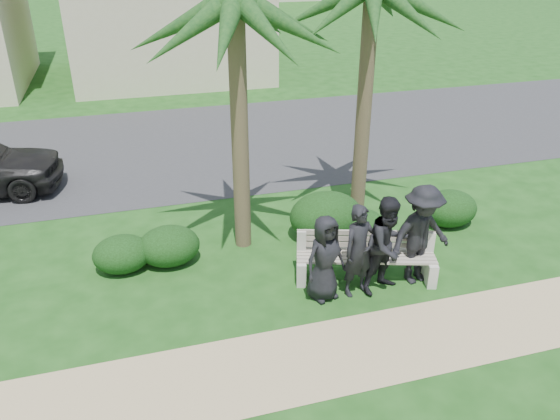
# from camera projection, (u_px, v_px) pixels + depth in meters

# --- Properties ---
(ground) EXTENTS (160.00, 160.00, 0.00)m
(ground) POSITION_uv_depth(u_px,v_px,m) (335.00, 282.00, 9.84)
(ground) COLOR #184614
(ground) RESTS_ON ground
(footpath) EXTENTS (30.00, 1.60, 0.01)m
(footpath) POSITION_uv_depth(u_px,v_px,m) (378.00, 346.00, 8.29)
(footpath) COLOR tan
(footpath) RESTS_ON ground
(asphalt_street) EXTENTS (160.00, 8.00, 0.01)m
(asphalt_street) POSITION_uv_depth(u_px,v_px,m) (239.00, 140.00, 16.71)
(asphalt_street) COLOR #2D2D30
(asphalt_street) RESTS_ON ground
(park_bench) EXTENTS (2.63, 1.28, 0.86)m
(park_bench) POSITION_uv_depth(u_px,v_px,m) (365.00, 260.00, 9.77)
(park_bench) COLOR #AA9E8E
(park_bench) RESTS_ON ground
(man_a) EXTENTS (0.86, 0.69, 1.54)m
(man_a) POSITION_uv_depth(u_px,v_px,m) (325.00, 258.00, 9.11)
(man_a) COLOR black
(man_a) RESTS_ON ground
(man_b) EXTENTS (0.69, 0.53, 1.68)m
(man_b) POSITION_uv_depth(u_px,v_px,m) (359.00, 251.00, 9.19)
(man_b) COLOR black
(man_b) RESTS_ON ground
(man_c) EXTENTS (1.03, 0.92, 1.77)m
(man_c) POSITION_uv_depth(u_px,v_px,m) (388.00, 245.00, 9.28)
(man_c) COLOR black
(man_c) RESTS_ON ground
(man_d) EXTENTS (1.31, 0.89, 1.87)m
(man_d) POSITION_uv_depth(u_px,v_px,m) (421.00, 235.00, 9.49)
(man_d) COLOR black
(man_d) RESTS_ON ground
(hedge_a) EXTENTS (1.07, 0.88, 0.70)m
(hedge_a) POSITION_uv_depth(u_px,v_px,m) (122.00, 253.00, 10.07)
(hedge_a) COLOR black
(hedge_a) RESTS_ON ground
(hedge_b) EXTENTS (1.16, 0.96, 0.76)m
(hedge_b) POSITION_uv_depth(u_px,v_px,m) (169.00, 245.00, 10.28)
(hedge_b) COLOR black
(hedge_b) RESTS_ON ground
(hedge_d) EXTENTS (1.52, 1.25, 0.99)m
(hedge_d) POSITION_uv_depth(u_px,v_px,m) (326.00, 215.00, 11.15)
(hedge_d) COLOR black
(hedge_d) RESTS_ON ground
(hedge_e) EXTENTS (1.03, 0.85, 0.67)m
(hedge_e) POSITION_uv_depth(u_px,v_px,m) (361.00, 225.00, 11.10)
(hedge_e) COLOR black
(hedge_e) RESTS_ON ground
(hedge_f) EXTENTS (1.20, 0.99, 0.78)m
(hedge_f) POSITION_uv_depth(u_px,v_px,m) (450.00, 207.00, 11.68)
(hedge_f) COLOR black
(hedge_f) RESTS_ON ground
(palm_left) EXTENTS (3.00, 3.00, 5.51)m
(palm_left) POSITION_uv_depth(u_px,v_px,m) (235.00, 7.00, 9.05)
(palm_left) COLOR brown
(palm_left) RESTS_ON ground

